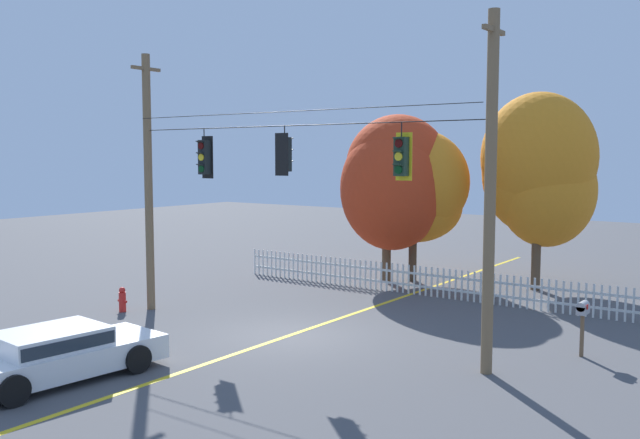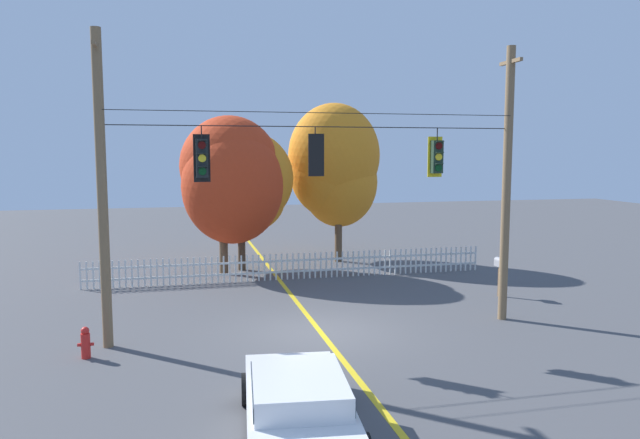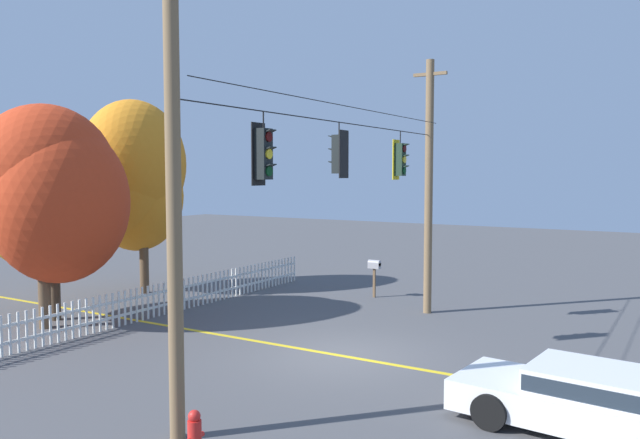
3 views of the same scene
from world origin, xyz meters
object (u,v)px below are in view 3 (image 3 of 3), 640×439
traffic_signal_southbound_primary (339,154)px  autumn_maple_mid (56,205)px  traffic_signal_northbound_primary (263,154)px  traffic_signal_eastbound_side (400,160)px  fire_hydrant (195,435)px  autumn_maple_near_fence (49,191)px  autumn_oak_far_east (133,178)px  roadside_mailbox (374,267)px  parked_car (592,399)px

traffic_signal_southbound_primary → autumn_maple_mid: 9.54m
traffic_signal_northbound_primary → autumn_maple_mid: size_ratio=0.25×
traffic_signal_northbound_primary → traffic_signal_eastbound_side: same height
autumn_maple_mid → fire_hydrant: (-4.98, -10.16, -3.12)m
autumn_maple_near_fence → autumn_oak_far_east: (4.96, 1.98, 0.33)m
autumn_maple_near_fence → roadside_mailbox: autumn_maple_near_fence is taller
autumn_maple_near_fence → fire_hydrant: size_ratio=8.25×
traffic_signal_eastbound_side → fire_hydrant: traffic_signal_eastbound_side is taller
traffic_signal_northbound_primary → autumn_oak_far_east: 12.48m
parked_car → fire_hydrant: parked_car is taller
traffic_signal_northbound_primary → traffic_signal_southbound_primary: bearing=-0.4°
traffic_signal_southbound_primary → autumn_oak_far_east: 11.27m
autumn_maple_mid → roadside_mailbox: (8.11, -6.79, -2.40)m
traffic_signal_northbound_primary → traffic_signal_southbound_primary: (3.01, -0.02, 0.08)m
traffic_signal_eastbound_side → autumn_maple_mid: bearing=115.6°
traffic_signal_southbound_primary → autumn_oak_far_east: size_ratio=0.18×
traffic_signal_northbound_primary → autumn_oak_far_east: bearing=59.3°
traffic_signal_eastbound_side → roadside_mailbox: traffic_signal_eastbound_side is taller
traffic_signal_northbound_primary → parked_car: traffic_signal_northbound_primary is taller
traffic_signal_northbound_primary → roadside_mailbox: 11.14m
traffic_signal_southbound_primary → roadside_mailbox: traffic_signal_southbound_primary is taller
parked_car → traffic_signal_northbound_primary: bearing=102.8°
traffic_signal_eastbound_side → parked_car: bearing=-131.2°
traffic_signal_southbound_primary → fire_hydrant: traffic_signal_southbound_primary is taller
roadside_mailbox → traffic_signal_southbound_primary: bearing=-160.0°
autumn_maple_mid → autumn_oak_far_east: size_ratio=0.82×
autumn_maple_near_fence → parked_car: autumn_maple_near_fence is taller
parked_car → autumn_maple_mid: bearing=87.3°
autumn_maple_mid → roadside_mailbox: 10.84m
traffic_signal_southbound_primary → traffic_signal_eastbound_side: (3.54, 0.02, -0.06)m
traffic_signal_southbound_primary → autumn_maple_mid: size_ratio=0.22×
autumn_oak_far_east → traffic_signal_southbound_primary: bearing=-107.3°
autumn_maple_mid → parked_car: size_ratio=1.26×
traffic_signal_northbound_primary → fire_hydrant: (-2.91, -0.79, -4.46)m
traffic_signal_southbound_primary → parked_car: traffic_signal_southbound_primary is taller
traffic_signal_eastbound_side → roadside_mailbox: bearing=35.5°
traffic_signal_southbound_primary → fire_hydrant: bearing=-172.6°
autumn_oak_far_east → roadside_mailbox: (3.81, -8.14, -3.19)m
autumn_maple_near_fence → autumn_maple_mid: (0.67, 0.63, -0.47)m
autumn_maple_near_fence → autumn_oak_far_east: size_ratio=0.90×
traffic_signal_eastbound_side → autumn_oak_far_east: autumn_oak_far_east is taller
traffic_signal_eastbound_side → roadside_mailbox: size_ratio=1.02×
autumn_maple_mid → roadside_mailbox: bearing=-39.9°
autumn_maple_near_fence → fire_hydrant: (-4.31, -9.54, -3.59)m
traffic_signal_eastbound_side → parked_car: 8.98m
autumn_maple_mid → fire_hydrant: bearing=-116.1°
traffic_signal_northbound_primary → autumn_maple_near_fence: bearing=80.9°
traffic_signal_southbound_primary → parked_car: 7.52m
traffic_signal_northbound_primary → fire_hydrant: traffic_signal_northbound_primary is taller
autumn_maple_near_fence → parked_car: size_ratio=1.38×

